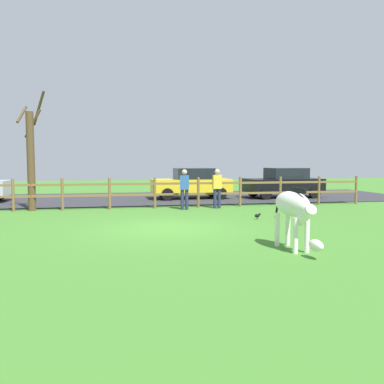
{
  "coord_description": "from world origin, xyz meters",
  "views": [
    {
      "loc": [
        -1.44,
        -11.71,
        2.0
      ],
      "look_at": [
        0.93,
        0.86,
        0.99
      ],
      "focal_mm": 37.6,
      "sensor_mm": 36.0,
      "label": 1
    }
  ],
  "objects_px": {
    "bare_tree": "(31,157)",
    "parked_car_yellow": "(192,183)",
    "parked_car_black": "(284,182)",
    "visitor_left_of_tree": "(184,187)",
    "crow_on_grass": "(257,216)",
    "visitor_right_of_tree": "(217,187)",
    "zebra": "(294,209)"
  },
  "relations": [
    {
      "from": "bare_tree",
      "to": "zebra",
      "type": "distance_m",
      "value": 11.25
    },
    {
      "from": "visitor_left_of_tree",
      "to": "parked_car_yellow",
      "type": "bearing_deg",
      "value": 75.57
    },
    {
      "from": "parked_car_black",
      "to": "crow_on_grass",
      "type": "bearing_deg",
      "value": -119.78
    },
    {
      "from": "crow_on_grass",
      "to": "visitor_left_of_tree",
      "type": "bearing_deg",
      "value": 122.66
    },
    {
      "from": "parked_car_yellow",
      "to": "visitor_left_of_tree",
      "type": "bearing_deg",
      "value": -104.43
    },
    {
      "from": "zebra",
      "to": "crow_on_grass",
      "type": "bearing_deg",
      "value": 79.7
    },
    {
      "from": "crow_on_grass",
      "to": "visitor_right_of_tree",
      "type": "height_order",
      "value": "visitor_right_of_tree"
    },
    {
      "from": "parked_car_yellow",
      "to": "visitor_left_of_tree",
      "type": "height_order",
      "value": "visitor_left_of_tree"
    },
    {
      "from": "bare_tree",
      "to": "parked_car_yellow",
      "type": "distance_m",
      "value": 8.0
    },
    {
      "from": "crow_on_grass",
      "to": "parked_car_black",
      "type": "distance_m",
      "value": 8.03
    },
    {
      "from": "bare_tree",
      "to": "visitor_left_of_tree",
      "type": "bearing_deg",
      "value": -7.7
    },
    {
      "from": "parked_car_black",
      "to": "visitor_left_of_tree",
      "type": "distance_m",
      "value": 7.09
    },
    {
      "from": "bare_tree",
      "to": "parked_car_black",
      "type": "relative_size",
      "value": 1.16
    },
    {
      "from": "crow_on_grass",
      "to": "visitor_left_of_tree",
      "type": "xyz_separation_m",
      "value": [
        -2.0,
        3.11,
        0.78
      ]
    },
    {
      "from": "visitor_left_of_tree",
      "to": "crow_on_grass",
      "type": "bearing_deg",
      "value": -57.34
    },
    {
      "from": "bare_tree",
      "to": "visitor_right_of_tree",
      "type": "xyz_separation_m",
      "value": [
        7.44,
        -0.61,
        -1.24
      ]
    },
    {
      "from": "bare_tree",
      "to": "parked_car_black",
      "type": "distance_m",
      "value": 12.43
    },
    {
      "from": "crow_on_grass",
      "to": "parked_car_black",
      "type": "xyz_separation_m",
      "value": [
        3.97,
        6.94,
        0.72
      ]
    },
    {
      "from": "parked_car_yellow",
      "to": "bare_tree",
      "type": "bearing_deg",
      "value": -154.36
    },
    {
      "from": "visitor_right_of_tree",
      "to": "zebra",
      "type": "bearing_deg",
      "value": -91.9
    },
    {
      "from": "parked_car_black",
      "to": "zebra",
      "type": "bearing_deg",
      "value": -112.57
    },
    {
      "from": "visitor_left_of_tree",
      "to": "visitor_right_of_tree",
      "type": "xyz_separation_m",
      "value": [
        1.42,
        0.2,
        0.0
      ]
    },
    {
      "from": "parked_car_black",
      "to": "visitor_left_of_tree",
      "type": "relative_size",
      "value": 2.49
    },
    {
      "from": "bare_tree",
      "to": "parked_car_black",
      "type": "bearing_deg",
      "value": 14.11
    },
    {
      "from": "parked_car_black",
      "to": "visitor_right_of_tree",
      "type": "relative_size",
      "value": 2.49
    },
    {
      "from": "zebra",
      "to": "parked_car_black",
      "type": "bearing_deg",
      "value": 67.43
    },
    {
      "from": "crow_on_grass",
      "to": "parked_car_black",
      "type": "height_order",
      "value": "parked_car_black"
    },
    {
      "from": "parked_car_black",
      "to": "visitor_left_of_tree",
      "type": "height_order",
      "value": "visitor_left_of_tree"
    },
    {
      "from": "zebra",
      "to": "visitor_right_of_tree",
      "type": "distance_m",
      "value": 7.97
    },
    {
      "from": "bare_tree",
      "to": "crow_on_grass",
      "type": "height_order",
      "value": "bare_tree"
    },
    {
      "from": "zebra",
      "to": "crow_on_grass",
      "type": "height_order",
      "value": "zebra"
    },
    {
      "from": "zebra",
      "to": "parked_car_yellow",
      "type": "distance_m",
      "value": 11.99
    }
  ]
}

